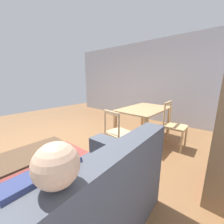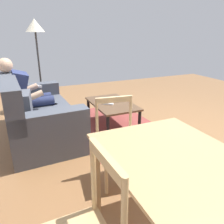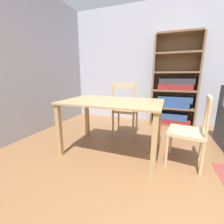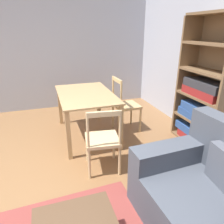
# 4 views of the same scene
# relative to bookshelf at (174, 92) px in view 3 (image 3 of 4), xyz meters

# --- Properties ---
(wall_back) EXTENTS (6.30, 0.12, 2.72)m
(wall_back) POSITION_rel_bookshelf_xyz_m (0.59, 0.25, 0.60)
(wall_back) COLOR #B2B7C6
(wall_back) RESTS_ON ground_plane
(bookshelf) EXTENTS (0.93, 0.36, 1.97)m
(bookshelf) POSITION_rel_bookshelf_xyz_m (0.00, 0.00, 0.00)
(bookshelf) COLOR brown
(bookshelf) RESTS_ON ground_plane
(dining_table) EXTENTS (1.38, 0.87, 0.76)m
(dining_table) POSITION_rel_bookshelf_xyz_m (-0.85, -1.65, -0.11)
(dining_table) COLOR tan
(dining_table) RESTS_ON ground_plane
(dining_chair_near_wall) EXTENTS (0.43, 0.43, 0.98)m
(dining_chair_near_wall) POSITION_rel_bookshelf_xyz_m (-0.85, -0.94, -0.29)
(dining_chair_near_wall) COLOR tan
(dining_chair_near_wall) RESTS_ON ground_plane
(dining_chair_facing_couch) EXTENTS (0.47, 0.47, 0.89)m
(dining_chair_facing_couch) POSITION_rel_bookshelf_xyz_m (0.17, -1.65, -0.33)
(dining_chair_facing_couch) COLOR #D1B27F
(dining_chair_facing_couch) RESTS_ON ground_plane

